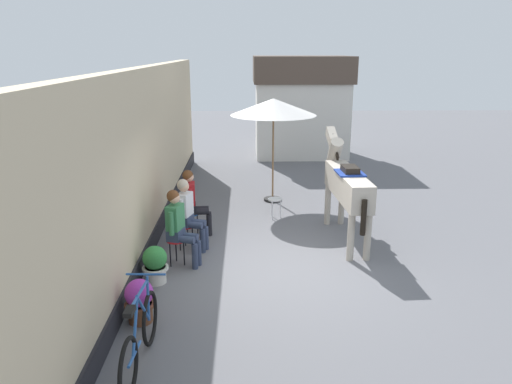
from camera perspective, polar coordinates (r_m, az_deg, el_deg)
The scene contains 12 objects.
ground_plane at distance 11.52m, azimuth 1.79°, elevation -2.49°, with size 40.00×40.00×0.00m, color slate.
pub_facade_wall at distance 9.84m, azimuth -12.67°, elevation 3.14°, with size 0.34×14.00×3.40m.
distant_cottage at distance 17.81m, azimuth 5.27°, elevation 10.08°, with size 3.40×2.60×3.50m.
seated_visitor_near at distance 8.66m, azimuth -9.02°, elevation -3.72°, with size 0.61×0.48×1.39m.
seated_visitor_middle at distance 9.33m, azimuth -7.96°, elevation -2.19°, with size 0.61×0.48×1.39m.
seated_visitor_far at distance 10.04m, azimuth -7.38°, elevation -0.84°, with size 0.61×0.49×1.39m.
saddled_horse_center at distance 9.84m, azimuth 10.49°, elevation 0.99°, with size 0.56×3.00×2.06m.
flower_planter_near at distance 7.20m, azimuth -13.46°, elevation -12.18°, with size 0.43×0.43×0.64m.
flower_planter_far at distance 8.25m, azimuth -11.71°, elevation -8.23°, with size 0.43×0.43×0.64m.
leaning_bicycle at distance 6.24m, azimuth -13.41°, elevation -16.28°, with size 0.50×1.76×1.02m.
cafe_parasol at distance 12.00m, azimuth 2.05°, elevation 9.84°, with size 2.10×2.10×2.58m.
spare_stool_white at distance 11.09m, azimuth 2.21°, elevation -1.07°, with size 0.32×0.32×0.46m.
Camera 1 is at (-0.60, -7.89, 3.71)m, focal length 34.22 mm.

